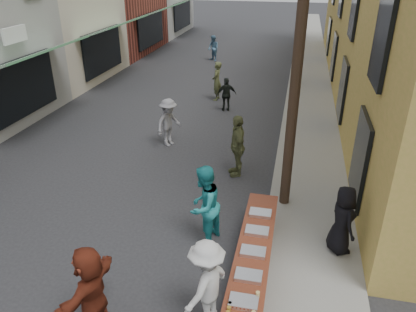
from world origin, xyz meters
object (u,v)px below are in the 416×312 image
at_px(guest_front_c, 204,206).
at_px(catering_tray_sausage, 244,302).
at_px(server, 342,220).
at_px(utility_pole_near, 300,36).
at_px(serving_table, 255,246).

bearing_deg(guest_front_c, catering_tray_sausage, 45.30).
xyz_separation_m(guest_front_c, server, (3.08, 0.23, -0.07)).
height_order(catering_tray_sausage, guest_front_c, guest_front_c).
bearing_deg(catering_tray_sausage, server, 56.33).
bearing_deg(server, catering_tray_sausage, 124.51).
distance_m(utility_pole_near, guest_front_c, 4.42).
height_order(utility_pole_near, serving_table, utility_pole_near).
distance_m(serving_table, guest_front_c, 1.55).
relative_size(guest_front_c, server, 1.21).
bearing_deg(guest_front_c, serving_table, 75.11).
bearing_deg(guest_front_c, server, 112.17).
relative_size(utility_pole_near, server, 5.53).
bearing_deg(catering_tray_sausage, utility_pole_near, 83.62).
bearing_deg(utility_pole_near, server, -53.73).
distance_m(utility_pole_near, serving_table, 4.75).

